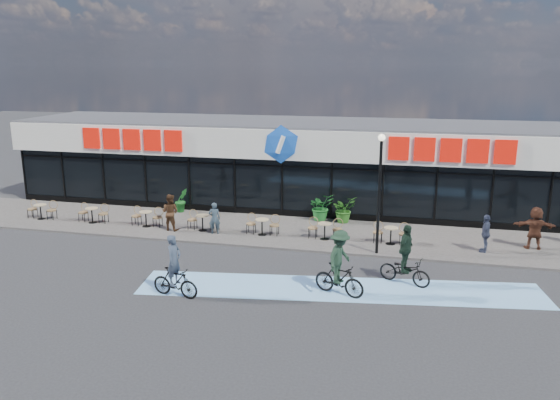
% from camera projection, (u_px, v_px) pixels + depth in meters
% --- Properties ---
extents(ground, '(120.00, 120.00, 0.00)m').
position_uv_depth(ground, '(242.00, 265.00, 21.32)').
color(ground, '#28282B').
rests_on(ground, ground).
extents(sidewalk, '(44.00, 5.00, 0.10)m').
position_uv_depth(sidewalk, '(270.00, 230.00, 25.56)').
color(sidewalk, '#625B57').
rests_on(sidewalk, ground).
extents(bike_lane, '(14.17, 4.13, 0.01)m').
position_uv_depth(bike_lane, '(339.00, 289.00, 19.02)').
color(bike_lane, '#7FBCF1').
rests_on(bike_lane, ground).
extents(building, '(30.60, 6.57, 4.75)m').
position_uv_depth(building, '(294.00, 163.00, 30.14)').
color(building, black).
rests_on(building, ground).
extents(lamp_post, '(0.28, 0.28, 4.89)m').
position_uv_depth(lamp_post, '(380.00, 183.00, 21.65)').
color(lamp_post, black).
rests_on(lamp_post, sidewalk).
extents(bistro_set_0, '(1.54, 0.62, 0.90)m').
position_uv_depth(bistro_set_0, '(42.00, 210.00, 27.25)').
color(bistro_set_0, tan).
rests_on(bistro_set_0, sidewalk).
extents(bistro_set_1, '(1.54, 0.62, 0.90)m').
position_uv_depth(bistro_set_1, '(93.00, 213.00, 26.62)').
color(bistro_set_1, tan).
rests_on(bistro_set_1, sidewalk).
extents(bistro_set_2, '(1.54, 0.62, 0.90)m').
position_uv_depth(bistro_set_2, '(147.00, 217.00, 25.99)').
color(bistro_set_2, tan).
rests_on(bistro_set_2, sidewalk).
extents(bistro_set_3, '(1.54, 0.62, 0.90)m').
position_uv_depth(bistro_set_3, '(203.00, 221.00, 25.35)').
color(bistro_set_3, tan).
rests_on(bistro_set_3, sidewalk).
extents(bistro_set_4, '(1.54, 0.62, 0.90)m').
position_uv_depth(bistro_set_4, '(263.00, 225.00, 24.72)').
color(bistro_set_4, tan).
rests_on(bistro_set_4, sidewalk).
extents(bistro_set_5, '(1.54, 0.62, 0.90)m').
position_uv_depth(bistro_set_5, '(325.00, 229.00, 24.09)').
color(bistro_set_5, tan).
rests_on(bistro_set_5, sidewalk).
extents(bistro_set_6, '(1.54, 0.62, 0.90)m').
position_uv_depth(bistro_set_6, '(391.00, 233.00, 23.46)').
color(bistro_set_6, tan).
rests_on(bistro_set_6, sidewalk).
extents(potted_plant_left, '(0.85, 0.87, 1.24)m').
position_uv_depth(potted_plant_left, '(181.00, 200.00, 28.47)').
color(potted_plant_left, '#1D6723').
rests_on(potted_plant_left, sidewalk).
extents(potted_plant_mid, '(1.62, 1.58, 1.36)m').
position_uv_depth(potted_plant_mid, '(321.00, 207.00, 26.91)').
color(potted_plant_mid, '#1D6725').
rests_on(potted_plant_mid, sidewalk).
extents(potted_plant_right, '(1.54, 1.55, 1.30)m').
position_uv_depth(potted_plant_right, '(344.00, 209.00, 26.60)').
color(potted_plant_right, '#2A651C').
rests_on(potted_plant_right, sidewalk).
extents(patron_left, '(0.61, 0.49, 1.46)m').
position_uv_depth(patron_left, '(214.00, 218.00, 24.75)').
color(patron_left, '#30404B').
rests_on(patron_left, sidewalk).
extents(patron_right, '(0.91, 0.75, 1.72)m').
position_uv_depth(patron_right, '(170.00, 212.00, 25.25)').
color(patron_right, '#402817').
rests_on(patron_right, sidewalk).
extents(pedestrian_a, '(0.59, 1.00, 1.59)m').
position_uv_depth(pedestrian_a, '(486.00, 233.00, 22.32)').
color(pedestrian_a, '#31374C').
rests_on(pedestrian_a, sidewalk).
extents(pedestrian_c, '(1.69, 0.55, 1.81)m').
position_uv_depth(pedestrian_c, '(535.00, 228.00, 22.68)').
color(pedestrian_c, '#49271A').
rests_on(pedestrian_c, sidewalk).
extents(cyclist_a, '(1.90, 1.35, 2.29)m').
position_uv_depth(cyclist_a, '(340.00, 266.00, 18.30)').
color(cyclist_a, black).
rests_on(cyclist_a, ground).
extents(cyclist_b, '(2.00, 1.33, 2.19)m').
position_uv_depth(cyclist_b, '(405.00, 262.00, 19.29)').
color(cyclist_b, black).
rests_on(cyclist_b, ground).
extents(cyclist_c, '(1.77, 0.76, 2.17)m').
position_uv_depth(cyclist_c, '(175.00, 275.00, 18.21)').
color(cyclist_c, black).
rests_on(cyclist_c, ground).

